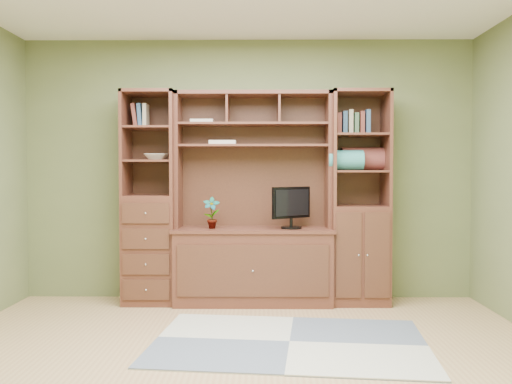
{
  "coord_description": "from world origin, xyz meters",
  "views": [
    {
      "loc": [
        0.13,
        -3.48,
        1.27
      ],
      "look_at": [
        0.09,
        1.2,
        1.1
      ],
      "focal_mm": 38.0,
      "sensor_mm": 36.0,
      "label": 1
    }
  ],
  "objects_px": {
    "right_tower": "(359,198)",
    "monitor": "(291,200)",
    "center_hutch": "(253,198)",
    "left_tower": "(151,198)"
  },
  "relations": [
    {
      "from": "right_tower",
      "to": "monitor",
      "type": "xyz_separation_m",
      "value": [
        -0.66,
        -0.07,
        -0.02
      ]
    },
    {
      "from": "center_hutch",
      "to": "right_tower",
      "type": "height_order",
      "value": "same"
    },
    {
      "from": "left_tower",
      "to": "center_hutch",
      "type": "bearing_deg",
      "value": -2.29
    },
    {
      "from": "right_tower",
      "to": "monitor",
      "type": "distance_m",
      "value": 0.66
    },
    {
      "from": "monitor",
      "to": "left_tower",
      "type": "bearing_deg",
      "value": 139.94
    },
    {
      "from": "center_hutch",
      "to": "right_tower",
      "type": "distance_m",
      "value": 1.03
    },
    {
      "from": "right_tower",
      "to": "monitor",
      "type": "bearing_deg",
      "value": -173.51
    },
    {
      "from": "right_tower",
      "to": "left_tower",
      "type": "bearing_deg",
      "value": 180.0
    },
    {
      "from": "center_hutch",
      "to": "monitor",
      "type": "height_order",
      "value": "center_hutch"
    },
    {
      "from": "left_tower",
      "to": "monitor",
      "type": "bearing_deg",
      "value": -3.14
    }
  ]
}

